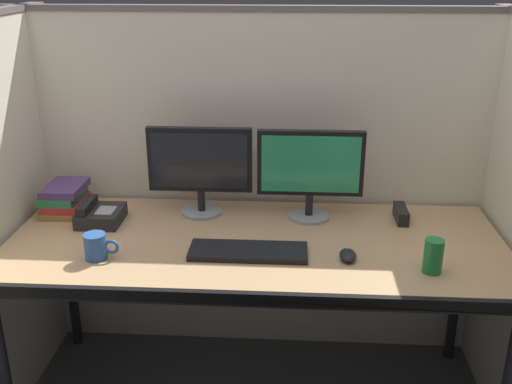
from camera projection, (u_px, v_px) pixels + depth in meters
The scene contains 11 objects.
cubicle_partition_rear at pixel (262, 188), 2.67m from camera, with size 2.21×0.06×1.57m.
desk at pixel (255, 254), 2.28m from camera, with size 1.90×0.80×0.74m.
monitor_left at pixel (200, 165), 2.44m from camera, with size 0.43×0.17×0.37m.
monitor_right at pixel (310, 169), 2.40m from camera, with size 0.43×0.17×0.37m.
keyboard_main at pixel (248, 251), 2.16m from camera, with size 0.43×0.15×0.02m, color black.
computer_mouse at pixel (348, 255), 2.12m from camera, with size 0.06×0.10×0.04m.
desk_phone at pixel (99, 215), 2.42m from camera, with size 0.17×0.19×0.09m.
book_stack at pixel (65, 198), 2.51m from camera, with size 0.17×0.22×0.12m.
coffee_mug at pixel (96, 246), 2.12m from camera, with size 0.13×0.08×0.09m.
soda_can at pixel (433, 256), 2.02m from camera, with size 0.07×0.07×0.12m, color #197233.
red_stapler at pixel (401, 214), 2.44m from camera, with size 0.04×0.15×0.06m, color black.
Camera 1 is at (0.13, -1.75, 1.73)m, focal length 41.67 mm.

